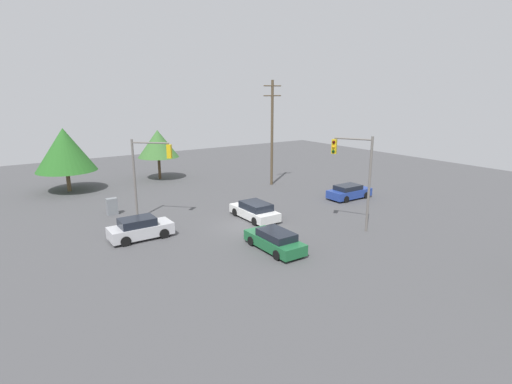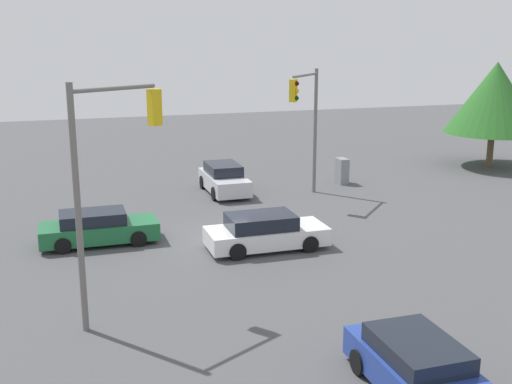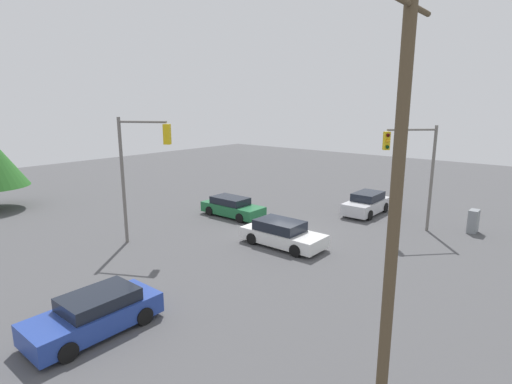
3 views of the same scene
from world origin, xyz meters
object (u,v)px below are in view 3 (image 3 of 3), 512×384
at_px(sedan_green, 232,207).
at_px(traffic_signal_main, 139,161).
at_px(sedan_silver, 367,204).
at_px(traffic_signal_cross, 414,161).
at_px(electrical_cabinet, 473,221).
at_px(sedan_blue, 95,314).
at_px(sedan_white, 282,234).

xyz_separation_m(sedan_green, traffic_signal_main, (7.21, -0.00, 4.02)).
height_order(sedan_silver, sedan_green, sedan_silver).
distance_m(traffic_signal_cross, electrical_cabinet, 5.26).
bearing_deg(sedan_green, sedan_silver, 133.39).
bearing_deg(sedan_green, traffic_signal_main, -0.03).
bearing_deg(traffic_signal_cross, sedan_blue, 29.88).
height_order(sedan_silver, traffic_signal_main, traffic_signal_main).
bearing_deg(sedan_white, traffic_signal_cross, 147.17).
xyz_separation_m(sedan_silver, electrical_cabinet, (-0.11, 6.80, -0.03)).
xyz_separation_m(sedan_green, sedan_blue, (13.55, 6.28, 0.01)).
bearing_deg(sedan_silver, traffic_signal_cross, 150.19).
bearing_deg(sedan_silver, sedan_blue, 88.20).
distance_m(sedan_blue, traffic_signal_cross, 18.83).
height_order(sedan_white, sedan_green, sedan_white).
distance_m(sedan_white, electrical_cabinet, 11.92).
height_order(sedan_white, sedan_silver, sedan_silver).
xyz_separation_m(sedan_blue, traffic_signal_cross, (-17.94, 4.37, 3.69)).
bearing_deg(electrical_cabinet, sedan_blue, -20.20).
relative_size(sedan_silver, sedan_green, 0.94).
xyz_separation_m(sedan_silver, traffic_signal_main, (13.75, -6.92, 3.93)).
xyz_separation_m(sedan_silver, traffic_signal_cross, (2.14, 3.74, 3.62)).
bearing_deg(traffic_signal_main, sedan_white, 8.45).
relative_size(sedan_white, electrical_cabinet, 3.30).
bearing_deg(traffic_signal_main, traffic_signal_cross, 18.93).
bearing_deg(sedan_green, sedan_white, 67.25).
bearing_deg(sedan_white, sedan_silver, 175.24).
relative_size(sedan_green, electrical_cabinet, 3.26).
bearing_deg(sedan_blue, sedan_green, -65.13).
height_order(sedan_silver, traffic_signal_cross, traffic_signal_cross).
distance_m(sedan_silver, sedan_blue, 20.09).
relative_size(sedan_green, traffic_signal_cross, 0.72).
xyz_separation_m(sedan_white, sedan_green, (-2.58, -6.15, -0.02)).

